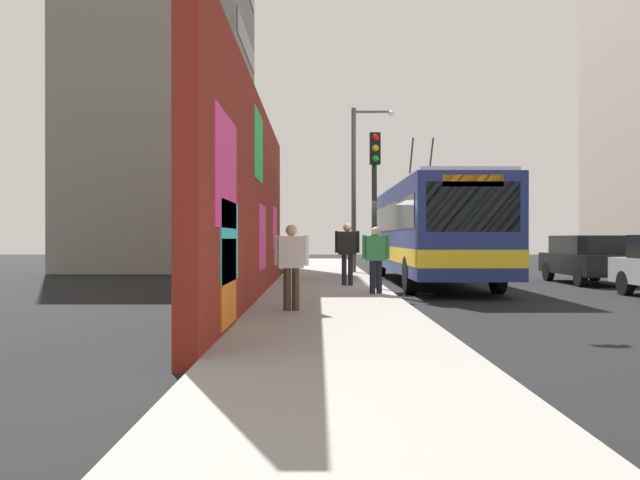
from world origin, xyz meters
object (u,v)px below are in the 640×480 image
(pedestrian_midblock, at_px, (347,248))
(street_lamp, at_px, (359,178))
(pedestrian_at_curb, at_px, (376,255))
(traffic_light, at_px, (375,183))
(city_bus, at_px, (429,229))
(pedestrian_near_wall, at_px, (291,260))
(parked_car_black, at_px, (588,258))

(pedestrian_midblock, height_order, street_lamp, street_lamp)
(pedestrian_at_curb, bearing_deg, pedestrian_midblock, 11.72)
(pedestrian_at_curb, distance_m, traffic_light, 2.47)
(city_bus, xyz_separation_m, pedestrian_at_curb, (-5.64, 2.27, -0.70))
(pedestrian_at_curb, distance_m, pedestrian_near_wall, 4.07)
(street_lamp, bearing_deg, parked_car_black, -120.83)
(parked_car_black, xyz_separation_m, pedestrian_midblock, (-2.77, 8.03, 0.37))
(city_bus, height_order, traffic_light, city_bus)
(parked_car_black, bearing_deg, traffic_light, 117.84)
(city_bus, height_order, parked_car_black, city_bus)
(city_bus, relative_size, pedestrian_midblock, 6.84)
(pedestrian_near_wall, xyz_separation_m, street_lamp, (13.43, -2.11, 2.80))
(pedestrian_midblock, bearing_deg, street_lamp, -6.24)
(traffic_light, bearing_deg, parked_car_black, -62.16)
(city_bus, xyz_separation_m, pedestrian_midblock, (-2.91, 2.83, -0.59))
(pedestrian_at_curb, bearing_deg, pedestrian_near_wall, 152.18)
(city_bus, bearing_deg, pedestrian_midblock, 135.76)
(city_bus, bearing_deg, street_lamp, 26.14)
(traffic_light, bearing_deg, city_bus, -28.13)
(pedestrian_near_wall, relative_size, street_lamp, 0.25)
(pedestrian_midblock, xyz_separation_m, street_lamp, (7.10, -0.78, 2.68))
(pedestrian_midblock, bearing_deg, city_bus, -44.24)
(traffic_light, height_order, street_lamp, street_lamp)
(parked_car_black, relative_size, traffic_light, 1.00)
(city_bus, distance_m, pedestrian_at_curb, 6.12)
(city_bus, height_order, pedestrian_midblock, city_bus)
(city_bus, relative_size, pedestrian_near_wall, 7.59)
(pedestrian_midblock, height_order, traffic_light, traffic_light)
(parked_car_black, bearing_deg, pedestrian_midblock, 109.01)
(pedestrian_midblock, relative_size, street_lamp, 0.27)
(street_lamp, bearing_deg, traffic_light, 179.35)
(pedestrian_at_curb, xyz_separation_m, traffic_light, (1.62, -0.12, 1.86))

